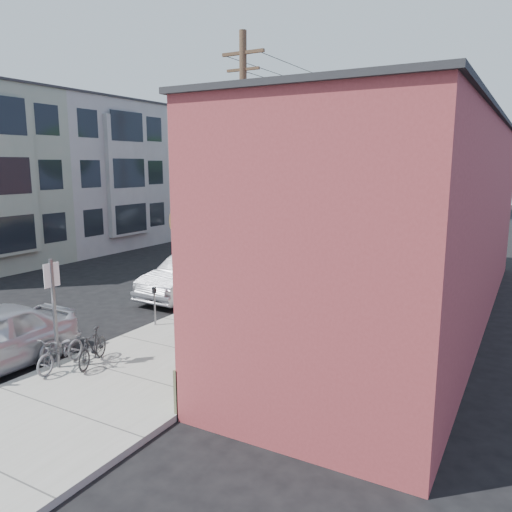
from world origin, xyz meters
The scene contains 26 objects.
ground centered at (0.00, 0.00, 0.00)m, with size 120.00×120.00×0.00m, color black.
sidewalk centered at (4.25, 11.00, 0.07)m, with size 4.50×58.00×0.15m, color #9C9B91.
cafe_building centered at (8.99, 4.99, 3.30)m, with size 6.60×20.20×6.61m.
apartment_row centered at (-11.85, 14.00, 4.50)m, with size 6.30×32.00×9.00m.
end_cap_building centered at (-2.00, 42.00, 6.00)m, with size 18.00×8.00×12.00m, color #9A9A95.
sign_post centered at (2.35, -4.53, 1.83)m, with size 0.07×0.45×2.80m.
parking_meter_near centered at (2.25, -0.70, 0.98)m, with size 0.14×0.14×1.24m.
parking_meter_far centered at (2.25, 8.23, 0.98)m, with size 0.14×0.14×1.24m.
utility_pole_near centered at (2.39, 4.53, 5.41)m, with size 3.57×0.28×10.00m.
utility_pole_far centered at (2.45, 21.00, 5.34)m, with size 1.80×0.28×10.00m.
tree_bare centered at (2.80, 6.38, 2.68)m, with size 0.24×0.24×5.06m.
tree_leafy_mid centered at (2.80, 15.40, 6.07)m, with size 4.34×4.34×8.10m.
tree_leafy_far centered at (2.80, 26.43, 5.59)m, with size 4.65×4.65×7.77m.
patio_chair_a centered at (5.97, -3.34, 0.59)m, with size 0.50×0.50×0.88m, color #13471A, non-canonical shape.
patio_chair_b centered at (5.88, -3.15, 0.59)m, with size 0.50×0.50×0.88m, color #13471A, non-canonical shape.
patron_grey centered at (5.80, -2.39, 1.01)m, with size 0.63×0.41×1.72m, color gray.
patron_green centered at (6.18, 0.57, 1.11)m, with size 0.94×0.73×1.92m, color #28644B.
cyclist centered at (4.10, -0.52, 1.02)m, with size 1.12×0.65×1.74m, color maroon.
cyclist_bike centered at (4.10, -0.52, 0.60)m, with size 0.60×1.72×0.90m, color black.
parked_bike_a centered at (2.98, -3.97, 0.61)m, with size 0.43×1.54×0.92m, color black.
parked_bike_b centered at (2.46, -4.52, 0.59)m, with size 0.58×1.66×0.87m, color slate.
car_1 centered at (0.80, 3.30, 0.86)m, with size 1.81×5.19×1.71m, color #B3B3BB.
car_2 centered at (0.80, 8.77, 0.69)m, with size 1.92×4.73×1.37m, color black.
car_3 centered at (0.80, 14.64, 0.84)m, with size 2.77×6.01×1.67m, color #A9ABB1.
car_4 centered at (0.80, 20.09, 0.64)m, with size 1.36×3.89×1.28m, color #B0B5B9.
bus centered at (-2.08, 25.38, 1.65)m, with size 2.77×11.83×3.29m, color silver.
Camera 1 is at (12.58, -12.48, 5.23)m, focal length 35.00 mm.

